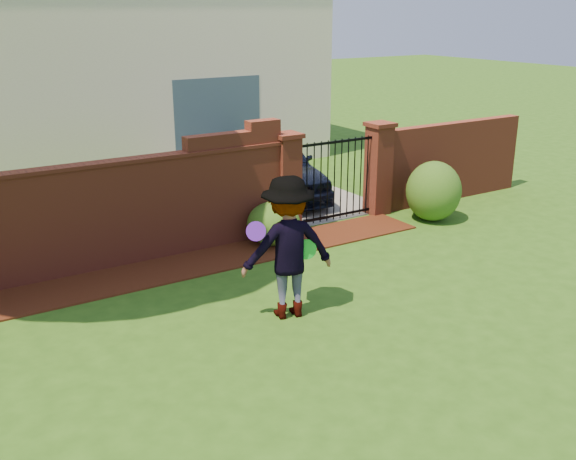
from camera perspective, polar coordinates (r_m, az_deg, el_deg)
ground at (r=8.30m, az=0.57°, el=-10.49°), size 80.00×80.00×0.01m
mulch_bed at (r=10.67m, az=-13.60°, el=-4.05°), size 11.10×1.08×0.03m
brick_wall at (r=10.73m, az=-20.48°, el=0.57°), size 8.70×0.31×2.16m
brick_wall_return at (r=14.93m, az=13.73°, el=5.77°), size 4.00×0.25×1.70m
pillar_left at (r=12.31m, az=-0.12°, el=4.13°), size 0.50×0.50×1.88m
pillar_right at (r=13.57m, az=7.81°, el=5.33°), size 0.50×0.50×1.88m
iron_gate at (r=12.93m, az=4.03°, el=4.33°), size 1.78×0.03×1.60m
driveway at (r=16.43m, az=-4.31°, el=4.37°), size 3.20×8.00×0.01m
house at (r=18.77m, az=-17.58°, el=15.12°), size 12.40×6.40×6.30m
car at (r=14.64m, az=-1.16°, el=5.42°), size 2.36×4.30×1.39m
shrub_left at (r=11.76m, az=-1.25°, el=0.56°), size 0.95×0.95×0.78m
shrub_middle at (r=13.38m, az=12.45°, el=3.29°), size 1.09×1.09×1.20m
shrub_right at (r=13.73m, az=12.07°, el=2.62°), size 0.78×0.78×0.69m
man at (r=8.82m, az=0.03°, el=-1.61°), size 1.41×1.02×1.97m
frisbee_purple at (r=8.46m, az=-2.78°, el=-0.10°), size 0.27×0.17×0.26m
frisbee_green at (r=8.81m, az=1.60°, el=-1.68°), size 0.28×0.16×0.28m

